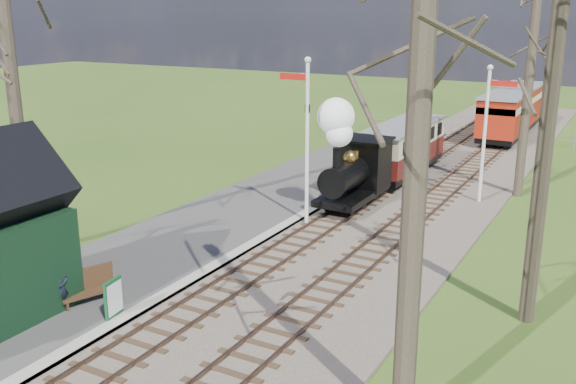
# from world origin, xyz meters

# --- Properties ---
(distant_hills) EXTENTS (114.40, 48.00, 22.02)m
(distant_hills) POSITION_xyz_m (1.40, 64.38, -16.21)
(distant_hills) COLOR #385B23
(distant_hills) RESTS_ON ground
(ballast_bed) EXTENTS (8.00, 60.00, 0.10)m
(ballast_bed) POSITION_xyz_m (1.30, 22.00, 0.05)
(ballast_bed) COLOR brown
(ballast_bed) RESTS_ON ground
(track_near) EXTENTS (1.60, 60.00, 0.15)m
(track_near) POSITION_xyz_m (0.00, 22.00, 0.10)
(track_near) COLOR brown
(track_near) RESTS_ON ground
(track_far) EXTENTS (1.60, 60.00, 0.15)m
(track_far) POSITION_xyz_m (2.60, 22.00, 0.10)
(track_far) COLOR brown
(track_far) RESTS_ON ground
(platform) EXTENTS (5.00, 44.00, 0.20)m
(platform) POSITION_xyz_m (-3.50, 14.00, 0.10)
(platform) COLOR #474442
(platform) RESTS_ON ground
(coping_strip) EXTENTS (0.40, 44.00, 0.21)m
(coping_strip) POSITION_xyz_m (-1.20, 14.00, 0.10)
(coping_strip) COLOR #B2AD9E
(coping_strip) RESTS_ON ground
(semaphore_near) EXTENTS (1.22, 0.24, 6.22)m
(semaphore_near) POSITION_xyz_m (-0.77, 16.00, 3.62)
(semaphore_near) COLOR silver
(semaphore_near) RESTS_ON ground
(semaphore_far) EXTENTS (1.22, 0.24, 5.72)m
(semaphore_far) POSITION_xyz_m (4.37, 22.00, 3.35)
(semaphore_far) COLOR silver
(semaphore_far) RESTS_ON ground
(bare_trees) EXTENTS (15.51, 22.39, 12.00)m
(bare_trees) POSITION_xyz_m (1.33, 10.10, 5.21)
(bare_trees) COLOR #382D23
(bare_trees) RESTS_ON ground
(fence_line) EXTENTS (12.60, 0.08, 1.00)m
(fence_line) POSITION_xyz_m (0.30, 36.00, 0.55)
(fence_line) COLOR slate
(fence_line) RESTS_ON ground
(locomotive) EXTENTS (1.80, 4.20, 4.50)m
(locomotive) POSITION_xyz_m (-0.01, 18.57, 2.08)
(locomotive) COLOR black
(locomotive) RESTS_ON ground
(coach) EXTENTS (2.10, 7.20, 2.21)m
(coach) POSITION_xyz_m (0.00, 24.63, 1.52)
(coach) COLOR black
(coach) RESTS_ON ground
(red_carriage_a) EXTENTS (2.31, 5.71, 2.43)m
(red_carriage_a) POSITION_xyz_m (2.60, 35.41, 1.65)
(red_carriage_a) COLOR black
(red_carriage_a) RESTS_ON ground
(red_carriage_b) EXTENTS (2.31, 5.71, 2.43)m
(red_carriage_b) POSITION_xyz_m (2.60, 40.91, 1.65)
(red_carriage_b) COLOR black
(red_carriage_b) RESTS_ON ground
(sign_board) EXTENTS (0.19, 0.69, 1.01)m
(sign_board) POSITION_xyz_m (-1.44, 6.69, 0.70)
(sign_board) COLOR #0F4A24
(sign_board) RESTS_ON platform
(bench) EXTENTS (1.00, 1.63, 0.90)m
(bench) POSITION_xyz_m (-2.74, 7.05, 0.62)
(bench) COLOR #492D1A
(bench) RESTS_ON platform
(person) EXTENTS (0.49, 0.58, 1.34)m
(person) POSITION_xyz_m (-2.87, 6.23, 0.87)
(person) COLOR black
(person) RESTS_ON platform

